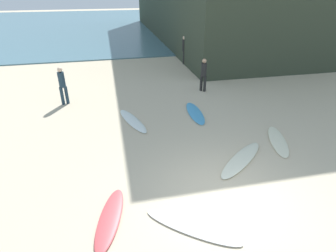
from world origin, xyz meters
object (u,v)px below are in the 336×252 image
surfboard_0 (110,218)px  beachgoer_far (204,73)px  surfboard_2 (278,141)px  surfboard_5 (195,113)px  beachgoer_near (184,48)px  surfboard_3 (241,159)px  beachgoer_mid (62,84)px  surfboard_4 (133,121)px  surfboard_1 (192,227)px

surfboard_0 → beachgoer_far: beachgoer_far is taller
surfboard_2 → surfboard_5: 3.52m
beachgoer_near → beachgoer_far: size_ratio=1.12×
surfboard_5 → surfboard_3: bearing=-80.8°
beachgoer_mid → surfboard_2: bearing=127.7°
surfboard_3 → surfboard_4: size_ratio=1.04×
surfboard_1 → surfboard_5: 6.11m
surfboard_0 → surfboard_2: (5.83, 2.27, -0.01)m
surfboard_1 → surfboard_3: size_ratio=0.92×
surfboard_0 → beachgoer_mid: beachgoer_mid is taller
surfboard_1 → surfboard_4: (-0.67, 5.66, 0.01)m
surfboard_3 → surfboard_5: bearing=-34.1°
surfboard_0 → surfboard_5: bearing=69.1°
surfboard_1 → surfboard_4: bearing=-134.7°
surfboard_1 → beachgoer_far: 8.98m
surfboard_1 → surfboard_4: size_ratio=0.96×
surfboard_0 → surfboard_2: size_ratio=0.94×
surfboard_4 → beachgoer_far: (3.89, 2.68, 0.87)m
surfboard_2 → surfboard_5: bearing=-32.7°
surfboard_5 → surfboard_4: bearing=-173.0°
surfboard_1 → beachgoer_far: (3.22, 8.34, 0.88)m
surfboard_2 → surfboard_3: 1.91m
surfboard_2 → beachgoer_near: bearing=-67.3°
surfboard_0 → surfboard_2: bearing=36.7°
surfboard_1 → beachgoer_near: 14.19m
surfboard_1 → beachgoer_near: (3.77, 13.65, 1.00)m
surfboard_3 → surfboard_0: bearing=71.3°
surfboard_2 → beachgoer_far: beachgoer_far is taller
surfboard_0 → surfboard_1: 1.90m
surfboard_2 → surfboard_4: (-4.72, 2.72, 0.01)m
surfboard_1 → beachgoer_mid: (-3.41, 8.16, 0.91)m
beachgoer_mid → beachgoer_far: beachgoer_mid is taller
surfboard_0 → beachgoer_far: (5.00, 7.67, 0.86)m
surfboard_2 → beachgoer_far: size_ratio=1.30×
surfboard_4 → surfboard_5: (2.64, 0.13, -0.00)m
surfboard_3 → beachgoer_mid: (-5.70, 5.98, 0.90)m
surfboard_1 → beachgoer_mid: beachgoer_mid is taller
surfboard_0 → surfboard_3: size_ratio=0.81×
surfboard_1 → surfboard_2: same height
surfboard_3 → beachgoer_far: bearing=-47.7°
surfboard_2 → beachgoer_mid: size_ratio=1.26×
surfboard_0 → beachgoer_near: beachgoer_near is taller
surfboard_0 → surfboard_3: surfboard_0 is taller
surfboard_1 → surfboard_3: bearing=172.2°
surfboard_4 → beachgoer_far: bearing=18.1°
surfboard_1 → beachgoer_near: size_ratio=1.24×
surfboard_2 → beachgoer_far: (-0.83, 5.40, 0.88)m
surfboard_1 → surfboard_2: (4.05, 2.94, -0.00)m
surfboard_5 → surfboard_1: bearing=-104.7°
surfboard_3 → beachgoer_far: beachgoer_far is taller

